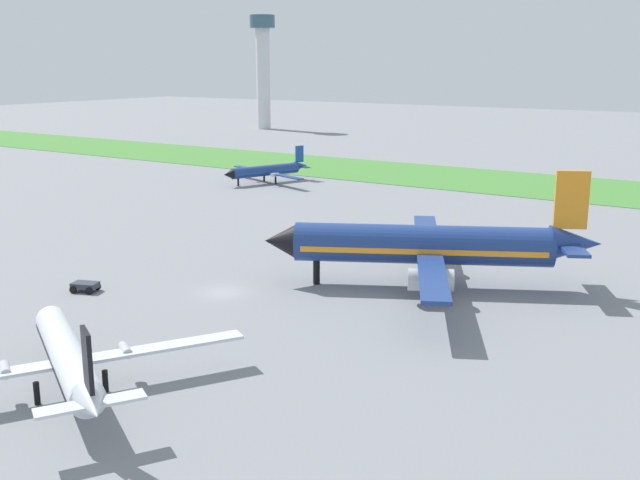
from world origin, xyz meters
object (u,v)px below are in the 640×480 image
Objects in this scene: airplane_midfield_jet at (429,246)px; baggage_cart_near_gate at (85,286)px; airplane_foreground_turboprop at (68,357)px; airplane_taxiing_turboprop at (267,170)px; control_tower at (263,62)px.

airplane_midfield_jet is 10.67× the size of baggage_cart_near_gate.
airplane_foreground_turboprop is 1.06× the size of airplane_taxiing_turboprop.
airplane_taxiing_turboprop is 0.56× the size of control_tower.
control_tower is (-112.98, 168.98, 18.50)m from airplane_foreground_turboprop.
airplane_taxiing_turboprop is 67.85m from baggage_cart_near_gate.
airplane_foreground_turboprop is 7.55× the size of baggage_cart_near_gate.
control_tower reaches higher than airplane_midfield_jet.
airplane_taxiing_turboprop is at bearing -52.35° from control_tower.
airplane_midfield_jet is 36.47m from airplane_foreground_turboprop.
baggage_cart_near_gate is at bearing 8.52° from airplane_midfield_jet.
control_tower reaches higher than airplane_taxiing_turboprop.
control_tower is at bearing -78.32° from baggage_cart_near_gate.
airplane_taxiing_turboprop is (-52.52, 43.47, -1.89)m from airplane_midfield_jet.
airplane_midfield_jet reaches higher than baggage_cart_near_gate.
control_tower reaches higher than baggage_cart_near_gate.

